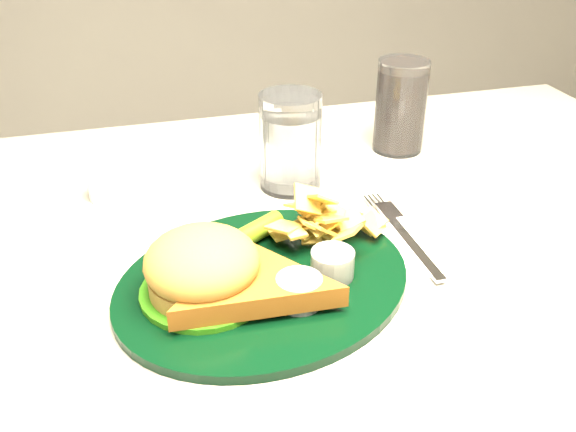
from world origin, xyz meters
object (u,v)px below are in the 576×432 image
dinner_plate (263,257)px  water_glass (290,142)px  fork_napkin (411,243)px  cola_glass (401,106)px

dinner_plate → water_glass: (0.08, 0.20, 0.03)m
dinner_plate → fork_napkin: bearing=-14.0°
water_glass → cola_glass: size_ratio=0.94×
dinner_plate → cola_glass: cola_glass is taller
cola_glass → dinner_plate: bearing=-134.0°
water_glass → dinner_plate: bearing=-112.5°
water_glass → fork_napkin: water_glass is taller
fork_napkin → cola_glass: bearing=69.5°
dinner_plate → cola_glass: bearing=23.6°
dinner_plate → fork_napkin: dinner_plate is taller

